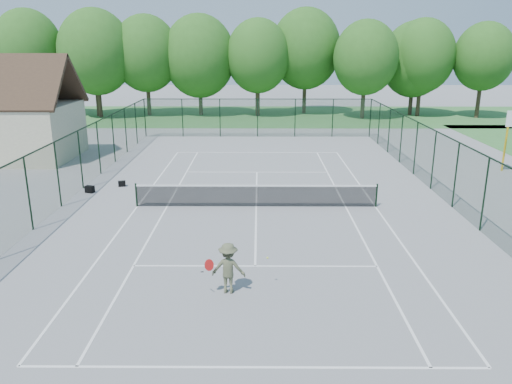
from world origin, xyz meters
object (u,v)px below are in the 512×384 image
tennis_net (256,195)px  basketball_goal (512,129)px  sports_bag_a (90,189)px  tennis_player (228,268)px

tennis_net → basketball_goal: bearing=23.7°
sports_bag_a → basketball_goal: bearing=29.1°
tennis_net → tennis_player: (-0.79, -8.21, 0.21)m
tennis_player → basketball_goal: bearing=43.7°
basketball_goal → sports_bag_a: basketball_goal is taller
tennis_net → tennis_player: bearing=-95.5°
tennis_player → tennis_net: bearing=84.5°
tennis_net → basketball_goal: basketball_goal is taller
basketball_goal → tennis_player: (-15.25, -14.56, -1.78)m
sports_bag_a → tennis_player: size_ratio=0.21×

